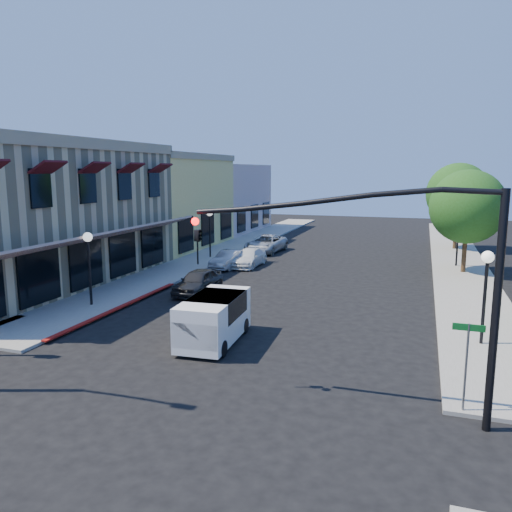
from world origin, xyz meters
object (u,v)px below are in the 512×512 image
(street_tree_b, at_px, (458,194))
(signal_mast_arm, at_px, (405,264))
(lamppost_right_near, at_px, (486,274))
(lamppost_left_near, at_px, (88,250))
(parked_car_a, at_px, (198,282))
(white_van, at_px, (214,317))
(parked_car_b, at_px, (229,259))
(lamppost_right_far, at_px, (459,227))
(street_name_sign, at_px, (467,353))
(parked_car_c, at_px, (249,258))
(lamppost_left_far, at_px, (210,221))
(street_tree_a, at_px, (468,207))
(parked_car_d, at_px, (266,244))

(street_tree_b, xyz_separation_m, signal_mast_arm, (-2.94, -30.50, -0.46))
(lamppost_right_near, bearing_deg, street_tree_b, 89.28)
(lamppost_left_near, relative_size, parked_car_a, 0.95)
(lamppost_left_near, xyz_separation_m, white_van, (7.50, -2.74, -1.72))
(signal_mast_arm, xyz_separation_m, parked_car_b, (-11.70, 17.50, -3.50))
(lamppost_left_near, relative_size, lamppost_right_far, 1.00)
(street_name_sign, xyz_separation_m, lamppost_right_far, (1.00, 21.80, 1.04))
(parked_car_c, bearing_deg, white_van, -74.09)
(white_van, xyz_separation_m, parked_car_a, (-3.80, 6.74, -0.37))
(street_name_sign, bearing_deg, street_tree_b, 87.50)
(lamppost_left_near, distance_m, parked_car_c, 12.74)
(lamppost_left_far, bearing_deg, parked_car_c, -28.39)
(parked_car_b, bearing_deg, lamppost_right_near, -31.02)
(street_tree_b, bearing_deg, white_van, -110.12)
(street_tree_a, relative_size, signal_mast_arm, 0.81)
(parked_car_a, relative_size, parked_car_d, 0.77)
(street_tree_b, bearing_deg, lamppost_right_far, -92.15)
(lamppost_left_far, distance_m, parked_car_a, 10.87)
(street_tree_a, xyz_separation_m, parked_car_b, (-14.64, -3.00, -3.61))
(street_name_sign, height_order, lamppost_right_far, lamppost_right_far)
(parked_car_b, bearing_deg, lamppost_right_far, 25.70)
(street_tree_b, xyz_separation_m, lamppost_right_far, (-0.30, -8.00, -1.81))
(street_tree_b, height_order, street_name_sign, street_tree_b)
(street_tree_b, distance_m, lamppost_left_far, 20.06)
(lamppost_left_far, bearing_deg, white_van, -65.87)
(lamppost_left_near, distance_m, parked_car_a, 5.84)
(lamppost_left_far, relative_size, parked_car_c, 0.89)
(parked_car_c, bearing_deg, signal_mast_arm, -58.61)
(street_tree_a, height_order, lamppost_left_near, street_tree_a)
(parked_car_c, distance_m, parked_car_d, 6.04)
(parked_car_a, bearing_deg, street_tree_a, 38.04)
(lamppost_right_far, bearing_deg, street_name_sign, -92.63)
(lamppost_left_far, xyz_separation_m, parked_car_b, (2.66, -3.00, -2.15))
(lamppost_left_far, height_order, white_van, lamppost_left_far)
(street_tree_a, relative_size, parked_car_b, 1.83)
(white_van, distance_m, parked_car_b, 14.58)
(lamppost_left_far, bearing_deg, lamppost_right_near, -39.47)
(street_tree_b, distance_m, street_name_sign, 29.96)
(street_tree_b, distance_m, parked_car_c, 18.57)
(lamppost_left_near, bearing_deg, street_tree_a, 38.98)
(lamppost_right_near, height_order, lamppost_right_far, same)
(parked_car_b, height_order, parked_car_c, parked_car_b)
(street_tree_a, height_order, street_tree_b, street_tree_b)
(lamppost_right_near, xyz_separation_m, parked_car_c, (-13.30, 12.00, -2.16))
(street_name_sign, distance_m, white_van, 9.06)
(street_tree_a, distance_m, parked_car_a, 17.25)
(signal_mast_arm, distance_m, street_name_sign, 2.98)
(white_van, distance_m, parked_car_d, 21.22)
(lamppost_right_far, bearing_deg, parked_car_a, -137.94)
(street_tree_a, bearing_deg, street_name_sign, -93.76)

